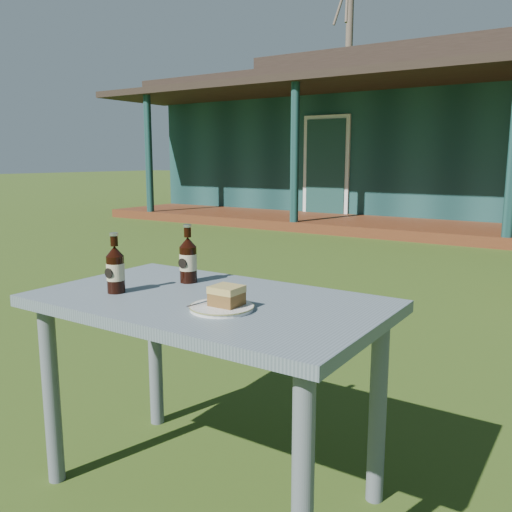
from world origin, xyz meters
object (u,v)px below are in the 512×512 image
Objects in this scene: cafe_table at (208,326)px; plate at (222,307)px; cola_bottle_near at (188,259)px; cola_bottle_far at (115,269)px; cake_slice at (227,295)px.

cafe_table is 5.88× the size of plate.
plate is 0.42m from cola_bottle_near.
cola_bottle_near is at bearing 145.12° from cafe_table.
cola_bottle_near is (-0.21, 0.15, 0.19)m from cafe_table.
cola_bottle_far reaches higher than plate.
cola_bottle_far is (-0.32, -0.12, 0.19)m from cafe_table.
plate is 0.91× the size of cola_bottle_near.
plate is (0.13, -0.09, 0.11)m from cafe_table.
plate is 0.04m from cake_slice.
cola_bottle_near is at bearing 146.92° from cake_slice.
cake_slice is 0.46m from cola_bottle_far.
cafe_table is 5.62× the size of cola_bottle_far.
plate is 0.46m from cola_bottle_far.
cola_bottle_near is at bearing 144.67° from plate.
cake_slice reaches higher than plate.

